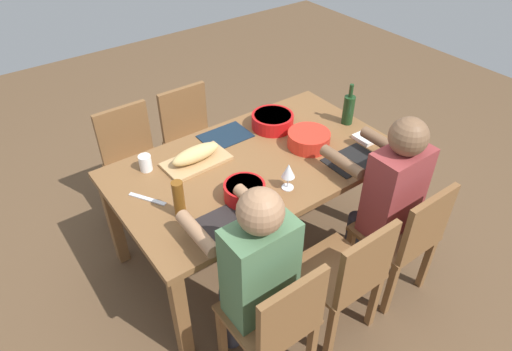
{
  "coord_description": "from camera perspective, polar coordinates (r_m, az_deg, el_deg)",
  "views": [
    {
      "loc": [
        1.31,
        1.79,
        2.37
      ],
      "look_at": [
        0.0,
        0.0,
        0.63
      ],
      "focal_mm": 31.6,
      "sensor_mm": 36.0,
      "label": 1
    }
  ],
  "objects": [
    {
      "name": "chair_far_left",
      "position": [
        2.78,
        18.47,
        -7.24
      ],
      "size": [
        0.4,
        0.4,
        0.85
      ],
      "color": "brown",
      "rests_on": "ground_plane"
    },
    {
      "name": "chair_far_right",
      "position": [
        2.28,
        2.71,
        -17.89
      ],
      "size": [
        0.4,
        0.4,
        0.85
      ],
      "color": "brown",
      "rests_on": "ground_plane"
    },
    {
      "name": "serving_bowl_greens",
      "position": [
        2.45,
        -1.47,
        -1.92
      ],
      "size": [
        0.23,
        0.23,
        0.1
      ],
      "color": "red",
      "rests_on": "dining_table"
    },
    {
      "name": "diner_far_right",
      "position": [
        2.2,
        -0.16,
        -11.57
      ],
      "size": [
        0.41,
        0.53,
        1.2
      ],
      "color": "#2D2D38",
      "rests_on": "ground_plane"
    },
    {
      "name": "serving_bowl_fruit",
      "position": [
        3.05,
        2.11,
        7.03
      ],
      "size": [
        0.28,
        0.28,
        0.1
      ],
      "color": "red",
      "rests_on": "dining_table"
    },
    {
      "name": "carving_knife",
      "position": [
        2.55,
        -13.58,
        -2.91
      ],
      "size": [
        0.14,
        0.21,
        0.01
      ],
      "primitive_type": "cube",
      "rotation": [
        0.0,
        0.0,
        2.11
      ],
      "color": "silver",
      "rests_on": "dining_table"
    },
    {
      "name": "placemat_far_left",
      "position": [
        2.82,
        12.03,
        1.92
      ],
      "size": [
        0.32,
        0.23,
        0.01
      ],
      "primitive_type": "cube",
      "color": "black",
      "rests_on": "dining_table"
    },
    {
      "name": "chair_near_right",
      "position": [
        3.33,
        -15.22,
        2.07
      ],
      "size": [
        0.4,
        0.4,
        0.85
      ],
      "color": "brown",
      "rests_on": "ground_plane"
    },
    {
      "name": "napkin_stack",
      "position": [
        3.03,
        13.85,
        4.68
      ],
      "size": [
        0.14,
        0.14,
        0.02
      ],
      "primitive_type": "cube",
      "rotation": [
        0.0,
        0.0,
        -0.03
      ],
      "color": "white",
      "rests_on": "dining_table"
    },
    {
      "name": "placemat_near_center",
      "position": [
        2.99,
        -3.9,
        4.99
      ],
      "size": [
        0.32,
        0.23,
        0.01
      ],
      "primitive_type": "cube",
      "color": "#142333",
      "rests_on": "dining_table"
    },
    {
      "name": "chair_near_center",
      "position": [
        3.48,
        -8.09,
        4.87
      ],
      "size": [
        0.4,
        0.4,
        0.85
      ],
      "color": "brown",
      "rests_on": "ground_plane"
    },
    {
      "name": "diner_far_left",
      "position": [
        2.71,
        16.4,
        -1.9
      ],
      "size": [
        0.41,
        0.53,
        1.2
      ],
      "color": "#2D2D38",
      "rests_on": "ground_plane"
    },
    {
      "name": "cutting_board",
      "position": [
        2.76,
        -7.54,
        1.79
      ],
      "size": [
        0.41,
        0.23,
        0.02
      ],
      "primitive_type": "cube",
      "rotation": [
        0.0,
        0.0,
        0.03
      ],
      "color": "tan",
      "rests_on": "dining_table"
    },
    {
      "name": "wine_bottle",
      "position": [
        3.13,
        11.63,
        8.25
      ],
      "size": [
        0.08,
        0.08,
        0.29
      ],
      "color": "#193819",
      "rests_on": "dining_table"
    },
    {
      "name": "cup_near_right",
      "position": [
        2.74,
        -13.83,
        1.56
      ],
      "size": [
        0.07,
        0.07,
        0.1
      ],
      "primitive_type": "cylinder",
      "color": "white",
      "rests_on": "dining_table"
    },
    {
      "name": "dining_table",
      "position": [
        2.8,
        -0.0,
        0.49
      ],
      "size": [
        1.74,
        1.0,
        0.74
      ],
      "color": "brown",
      "rests_on": "ground_plane"
    },
    {
      "name": "wine_glass",
      "position": [
        2.49,
        4.13,
        0.49
      ],
      "size": [
        0.08,
        0.08,
        0.17
      ],
      "color": "silver",
      "rests_on": "dining_table"
    },
    {
      "name": "chair_far_center",
      "position": [
        2.5,
        11.53,
        -12.15
      ],
      "size": [
        0.4,
        0.4,
        0.85
      ],
      "color": "brown",
      "rests_on": "ground_plane"
    },
    {
      "name": "ground_plane",
      "position": [
        3.25,
        -0.0,
        -8.75
      ],
      "size": [
        8.0,
        8.0,
        0.0
      ],
      "primitive_type": "plane",
      "color": "brown"
    },
    {
      "name": "serving_bowl_pasta",
      "position": [
        2.88,
        6.7,
        4.67
      ],
      "size": [
        0.27,
        0.27,
        0.1
      ],
      "color": "red",
      "rests_on": "dining_table"
    },
    {
      "name": "placemat_far_right",
      "position": [
        2.33,
        -4.52,
        -6.3
      ],
      "size": [
        0.32,
        0.23,
        0.01
      ],
      "primitive_type": "cube",
      "color": "black",
      "rests_on": "dining_table"
    },
    {
      "name": "beer_bottle",
      "position": [
        2.35,
        -9.74,
        -2.97
      ],
      "size": [
        0.06,
        0.06,
        0.22
      ],
      "primitive_type": "cylinder",
      "color": "brown",
      "rests_on": "dining_table"
    },
    {
      "name": "bread_loaf",
      "position": [
        2.73,
        -7.63,
        2.72
      ],
      "size": [
        0.32,
        0.12,
        0.09
      ],
      "primitive_type": "ellipsoid",
      "rotation": [
        0.0,
        0.0,
        0.03
      ],
      "color": "tan",
      "rests_on": "cutting_board"
    }
  ]
}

